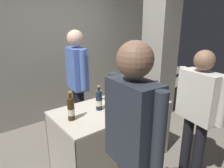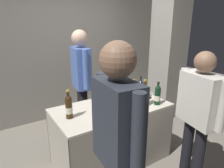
# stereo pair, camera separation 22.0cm
# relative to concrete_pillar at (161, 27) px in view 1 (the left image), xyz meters

# --- Properties ---
(ground_plane) EXTENTS (12.00, 12.00, 0.00)m
(ground_plane) POSITION_rel_concrete_pillar_xyz_m (-1.69, -0.64, -1.74)
(ground_plane) COLOR gray
(back_partition) EXTENTS (6.44, 0.12, 2.85)m
(back_partition) POSITION_rel_concrete_pillar_xyz_m (-1.69, 1.13, -0.31)
(back_partition) COLOR #9E998E
(back_partition) RESTS_ON ground_plane
(concrete_pillar) EXTENTS (0.50, 0.50, 3.47)m
(concrete_pillar) POSITION_rel_concrete_pillar_xyz_m (0.00, 0.00, 0.00)
(concrete_pillar) COLOR gray
(concrete_pillar) RESTS_ON ground_plane
(tasting_table) EXTENTS (1.47, 0.76, 0.80)m
(tasting_table) POSITION_rel_concrete_pillar_xyz_m (-1.69, -0.64, -1.19)
(tasting_table) COLOR beige
(tasting_table) RESTS_ON ground_plane
(featured_wine_bottle) EXTENTS (0.07, 0.07, 0.31)m
(featured_wine_bottle) POSITION_rel_concrete_pillar_xyz_m (-1.18, -0.58, -0.81)
(featured_wine_bottle) COLOR #192333
(featured_wine_bottle) RESTS_ON tasting_table
(display_bottle_0) EXTENTS (0.08, 0.08, 0.33)m
(display_bottle_0) POSITION_rel_concrete_pillar_xyz_m (-1.41, -0.72, -0.79)
(display_bottle_0) COLOR #192333
(display_bottle_0) RESTS_ON tasting_table
(display_bottle_1) EXTENTS (0.08, 0.08, 0.35)m
(display_bottle_1) POSITION_rel_concrete_pillar_xyz_m (-1.35, -0.85, -0.79)
(display_bottle_1) COLOR #38230F
(display_bottle_1) RESTS_ON tasting_table
(display_bottle_2) EXTENTS (0.08, 0.08, 0.31)m
(display_bottle_2) POSITION_rel_concrete_pillar_xyz_m (-1.17, -0.90, -0.81)
(display_bottle_2) COLOR black
(display_bottle_2) RESTS_ON tasting_table
(display_bottle_3) EXTENTS (0.08, 0.08, 0.31)m
(display_bottle_3) POSITION_rel_concrete_pillar_xyz_m (-1.79, -0.70, -0.81)
(display_bottle_3) COLOR #192333
(display_bottle_3) RESTS_ON tasting_table
(display_bottle_4) EXTENTS (0.08, 0.08, 0.31)m
(display_bottle_4) POSITION_rel_concrete_pillar_xyz_m (-1.88, -0.61, -0.81)
(display_bottle_4) COLOR #192333
(display_bottle_4) RESTS_ON tasting_table
(display_bottle_5) EXTENTS (0.07, 0.07, 0.29)m
(display_bottle_5) POSITION_rel_concrete_pillar_xyz_m (-1.56, -0.67, -0.81)
(display_bottle_5) COLOR #192333
(display_bottle_5) RESTS_ON tasting_table
(display_bottle_6) EXTENTS (0.08, 0.08, 0.33)m
(display_bottle_6) POSITION_rel_concrete_pillar_xyz_m (-2.27, -0.64, -0.80)
(display_bottle_6) COLOR #38230F
(display_bottle_6) RESTS_ON tasting_table
(wine_glass_near_vendor) EXTENTS (0.07, 0.07, 0.14)m
(wine_glass_near_vendor) POSITION_rel_concrete_pillar_xyz_m (-1.71, -0.37, -0.84)
(wine_glass_near_vendor) COLOR silver
(wine_glass_near_vendor) RESTS_ON tasting_table
(wine_glass_mid) EXTENTS (0.08, 0.08, 0.15)m
(wine_glass_mid) POSITION_rel_concrete_pillar_xyz_m (-1.24, -0.44, -0.83)
(wine_glass_mid) COLOR silver
(wine_glass_mid) RESTS_ON tasting_table
(wine_glass_near_taster) EXTENTS (0.08, 0.08, 0.13)m
(wine_glass_near_taster) POSITION_rel_concrete_pillar_xyz_m (-1.21, -0.82, -0.84)
(wine_glass_near_taster) COLOR silver
(wine_glass_near_taster) RESTS_ON tasting_table
(flower_vase) EXTENTS (0.11, 0.11, 0.39)m
(flower_vase) POSITION_rel_concrete_pillar_xyz_m (-1.53, -0.54, -0.82)
(flower_vase) COLOR silver
(flower_vase) RESTS_ON tasting_table
(brochure_stand) EXTENTS (0.06, 0.12, 0.15)m
(brochure_stand) POSITION_rel_concrete_pillar_xyz_m (-1.37, -0.49, -0.86)
(brochure_stand) COLOR silver
(brochure_stand) RESTS_ON tasting_table
(vendor_presenter) EXTENTS (0.27, 0.57, 1.73)m
(vendor_presenter) POSITION_rel_concrete_pillar_xyz_m (-1.77, 0.11, -0.69)
(vendor_presenter) COLOR black
(vendor_presenter) RESTS_ON ground_plane
(taster_foreground_right) EXTENTS (0.24, 0.55, 1.72)m
(taster_foreground_right) POSITION_rel_concrete_pillar_xyz_m (-2.28, -1.60, -0.70)
(taster_foreground_right) COLOR #4C4233
(taster_foreground_right) RESTS_ON ground_plane
(taster_foreground_left) EXTENTS (0.30, 0.61, 1.56)m
(taster_foreground_left) POSITION_rel_concrete_pillar_xyz_m (-1.13, -1.47, -0.80)
(taster_foreground_left) COLOR black
(taster_foreground_left) RESTS_ON ground_plane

